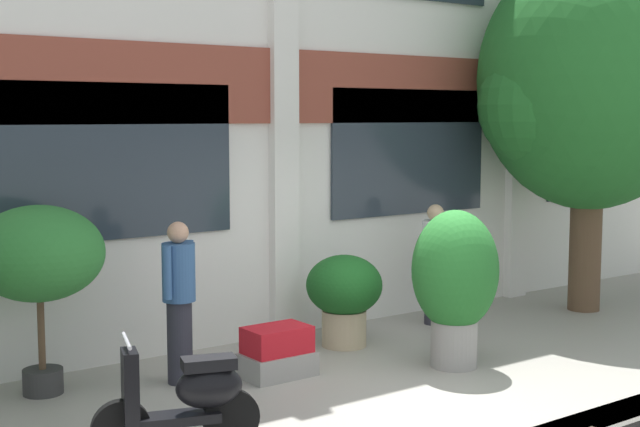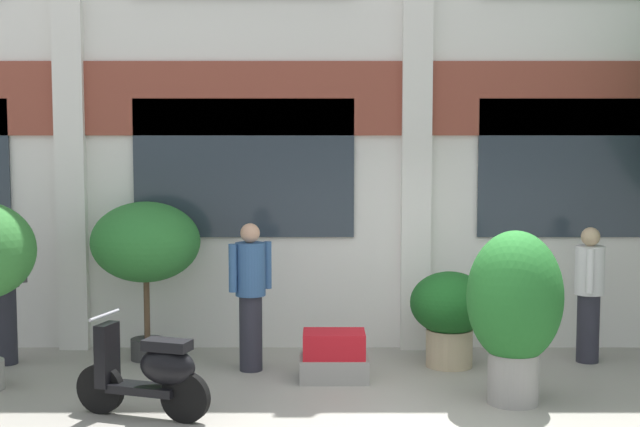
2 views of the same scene
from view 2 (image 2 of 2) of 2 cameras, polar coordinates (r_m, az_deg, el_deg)
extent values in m
plane|color=#9E998E|center=(8.77, 7.92, -12.69)|extent=(80.00, 80.00, 0.00)
cube|color=silver|center=(11.29, 6.08, 9.55)|extent=(16.92, 0.50, 7.09)
cube|color=brown|center=(11.00, 6.21, 7.33)|extent=(16.92, 0.06, 0.90)
cube|color=silver|center=(11.34, -15.81, 9.36)|extent=(0.36, 0.16, 7.09)
cube|color=silver|center=(10.99, 6.26, 9.67)|extent=(0.36, 0.16, 7.09)
cube|color=#28333D|center=(10.97, -4.89, 2.91)|extent=(2.71, 0.04, 1.70)
cube|color=#28333D|center=(11.42, 16.80, 2.79)|extent=(2.71, 0.04, 1.70)
cylinder|color=gray|center=(9.20, 12.27, -10.25)|extent=(0.51, 0.51, 0.51)
ellipsoid|color=#236B28|center=(9.02, 12.37, -5.24)|extent=(0.95, 0.95, 1.32)
cylinder|color=tan|center=(10.48, 8.27, -8.49)|extent=(0.53, 0.53, 0.43)
ellipsoid|color=#19561E|center=(10.37, 8.31, -5.68)|extent=(0.91, 0.91, 0.72)
cylinder|color=#333333|center=(10.88, -10.97, -8.51)|extent=(0.39, 0.39, 0.25)
cylinder|color=brown|center=(10.75, -11.03, -5.35)|extent=(0.07, 0.07, 0.97)
ellipsoid|color=#2D7A33|center=(10.65, -11.09, -1.79)|extent=(1.28, 1.28, 0.94)
cube|color=gray|center=(9.84, 0.91, -9.88)|extent=(0.75, 0.50, 0.26)
cube|color=red|center=(9.77, 0.91, -8.37)|extent=(0.67, 0.44, 0.28)
cylinder|color=black|center=(8.95, -13.86, -10.83)|extent=(0.48, 0.23, 0.48)
cylinder|color=black|center=(8.53, -8.61, -11.55)|extent=(0.48, 0.23, 0.48)
cube|color=black|center=(8.71, -11.25, -10.95)|extent=(0.72, 0.44, 0.08)
ellipsoid|color=black|center=(8.53, -9.73, -9.61)|extent=(0.61, 0.42, 0.36)
cube|color=black|center=(8.48, -9.75, -8.30)|extent=(0.49, 0.35, 0.10)
cube|color=black|center=(8.82, -13.47, -8.77)|extent=(0.20, 0.30, 0.60)
cylinder|color=#B7B7BF|center=(8.75, -13.63, -6.34)|extent=(0.18, 0.49, 0.03)
cylinder|color=#282833|center=(10.98, 16.78, -7.03)|extent=(0.26, 0.26, 0.80)
cylinder|color=silver|center=(10.85, 16.88, -3.49)|extent=(0.34, 0.34, 0.57)
sphere|color=tan|center=(10.80, 16.93, -1.43)|extent=(0.22, 0.22, 0.22)
cylinder|color=silver|center=(10.63, 16.90, -3.52)|extent=(0.09, 0.09, 0.51)
cylinder|color=silver|center=(11.07, 16.87, -3.18)|extent=(0.09, 0.09, 0.51)
cylinder|color=#282833|center=(10.18, -4.45, -7.63)|extent=(0.26, 0.26, 0.86)
cylinder|color=#33598C|center=(10.04, -4.48, -3.57)|extent=(0.34, 0.34, 0.60)
sphere|color=tan|center=(9.99, -4.49, -1.25)|extent=(0.22, 0.22, 0.22)
cylinder|color=#33598C|center=(9.94, -5.61, -3.50)|extent=(0.09, 0.09, 0.54)
cylinder|color=#33598C|center=(10.14, -3.37, -3.31)|extent=(0.09, 0.09, 0.54)
cylinder|color=#282833|center=(11.04, -19.48, -6.77)|extent=(0.26, 0.26, 0.91)
cylinder|color=#4C4C4C|center=(10.92, -19.60, -3.11)|extent=(0.34, 0.34, 0.52)
sphere|color=tan|center=(10.87, -19.66, -1.18)|extent=(0.22, 0.22, 0.22)
cylinder|color=#4C4C4C|center=(10.86, -18.48, -2.98)|extent=(0.09, 0.09, 0.47)
camera|label=1|loc=(5.22, -69.69, 2.33)|focal=50.00mm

